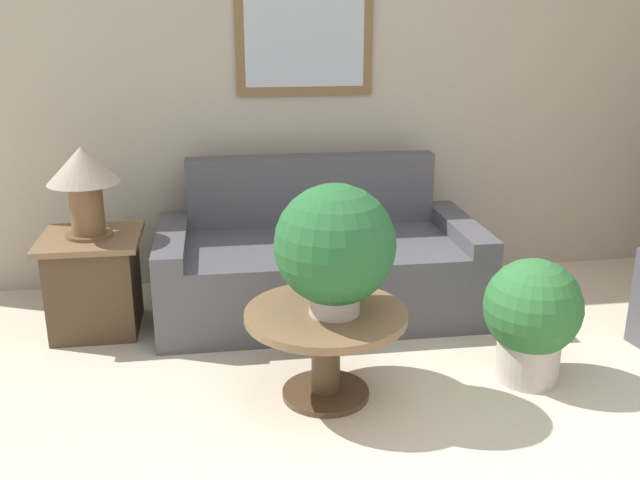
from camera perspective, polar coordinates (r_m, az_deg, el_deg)
wall_back at (r=5.06m, az=4.42°, el=11.57°), size 6.56×0.09×2.60m
couch_main at (r=4.59m, az=-0.08°, el=-2.03°), size 2.02×0.99×0.94m
coffee_table at (r=3.55m, az=0.47°, el=-7.59°), size 0.80×0.80×0.47m
side_table at (r=4.51m, az=-17.59°, el=-3.22°), size 0.58×0.58×0.60m
table_lamp at (r=4.33m, az=-18.39°, el=4.81°), size 0.42×0.42×0.53m
potted_plant_on_table at (r=3.36m, az=1.19°, el=-0.54°), size 0.58×0.58×0.64m
potted_plant_floor at (r=3.86m, az=16.60°, el=-5.79°), size 0.51×0.51×0.67m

